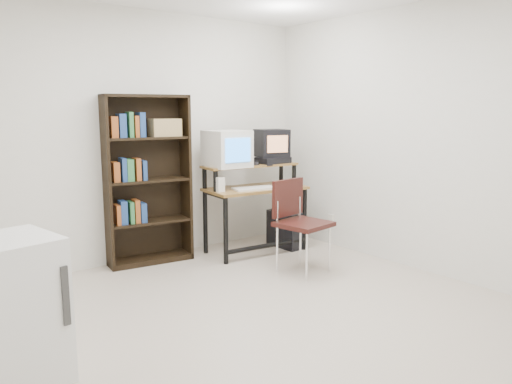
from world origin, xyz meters
TOP-DOWN VIEW (x-y plane):
  - floor at (0.00, 0.00)m, footprint 4.00×4.00m
  - back_wall at (0.00, 2.00)m, footprint 4.00×0.01m
  - right_wall at (2.00, 0.00)m, footprint 0.01×4.00m
  - computer_desk at (1.10, 1.48)m, footprint 1.15×0.66m
  - crt_monitor at (0.81, 1.59)m, footprint 0.43×0.44m
  - vcr at (1.39, 1.51)m, footprint 0.36×0.26m
  - crt_tv at (1.41, 1.56)m, footprint 0.41×0.40m
  - cd_spindle at (1.11, 1.51)m, footprint 0.14×0.14m
  - keyboard at (1.00, 1.35)m, footprint 0.51×0.31m
  - mousepad at (1.38, 1.33)m, footprint 0.27×0.24m
  - mouse at (1.39, 1.32)m, footprint 0.11×0.07m
  - desk_speaker at (0.61, 1.45)m, footprint 0.08×0.08m
  - pc_tower at (1.48, 1.39)m, footprint 0.21×0.45m
  - school_chair at (1.00, 0.67)m, footprint 0.52×0.52m
  - bookshelf at (-0.02, 1.86)m, footprint 0.90×0.40m
  - mini_fridge at (-1.72, 0.15)m, footprint 0.60×0.60m
  - wall_outlet at (1.99, 1.15)m, footprint 0.02×0.08m

SIDE VIEW (x-z plane):
  - floor at x=0.00m, z-range -0.01..0.00m
  - pc_tower at x=1.48m, z-range 0.00..0.42m
  - wall_outlet at x=1.99m, z-range 0.24..0.36m
  - mini_fridge at x=-1.72m, z-range 0.00..0.88m
  - school_chair at x=1.00m, z-range 0.11..1.02m
  - computer_desk at x=1.10m, z-range 0.18..1.17m
  - mousepad at x=1.38m, z-range 0.72..0.73m
  - keyboard at x=1.00m, z-range 0.72..0.75m
  - mouse at x=1.39m, z-range 0.73..0.76m
  - desk_speaker at x=0.61m, z-range 0.72..0.89m
  - bookshelf at x=-0.02m, z-range 0.02..1.76m
  - cd_spindle at x=1.11m, z-range 0.97..1.02m
  - vcr at x=1.39m, z-range 0.97..1.05m
  - crt_monitor at x=0.81m, z-range 0.97..1.37m
  - crt_tv at x=1.41m, z-range 1.05..1.36m
  - back_wall at x=0.00m, z-range 0.00..2.60m
  - right_wall at x=2.00m, z-range 0.00..2.60m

